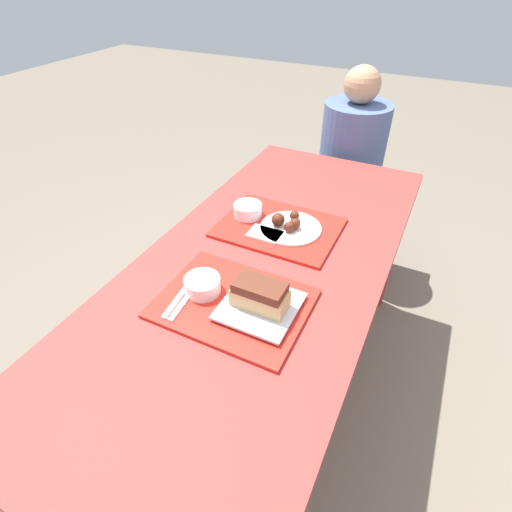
% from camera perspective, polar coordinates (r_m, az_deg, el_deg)
% --- Properties ---
extents(ground_plane, '(12.00, 12.00, 0.00)m').
position_cam_1_polar(ground_plane, '(1.91, 0.83, -18.98)').
color(ground_plane, '#706656').
extents(picnic_table, '(0.78, 1.78, 0.77)m').
position_cam_1_polar(picnic_table, '(1.39, 1.08, -3.76)').
color(picnic_table, maroon).
rests_on(picnic_table, ground_plane).
extents(picnic_bench_far, '(0.74, 0.28, 0.46)m').
position_cam_1_polar(picnic_bench_far, '(2.43, 12.38, 7.01)').
color(picnic_bench_far, maroon).
rests_on(picnic_bench_far, ground_plane).
extents(tray_near, '(0.43, 0.33, 0.01)m').
position_cam_1_polar(tray_near, '(1.17, -3.29, -6.73)').
color(tray_near, red).
rests_on(tray_near, picnic_table).
extents(tray_far, '(0.43, 0.33, 0.01)m').
position_cam_1_polar(tray_far, '(1.48, 3.28, 4.10)').
color(tray_far, red).
rests_on(tray_far, picnic_table).
extents(bowl_coleslaw_near, '(0.11, 0.11, 0.05)m').
position_cam_1_polar(bowl_coleslaw_near, '(1.19, -7.67, -4.01)').
color(bowl_coleslaw_near, white).
rests_on(bowl_coleslaw_near, tray_near).
extents(brisket_sandwich_plate, '(0.21, 0.21, 0.10)m').
position_cam_1_polar(brisket_sandwich_plate, '(1.12, 0.55, -6.25)').
color(brisket_sandwich_plate, white).
rests_on(brisket_sandwich_plate, tray_near).
extents(plastic_fork_near, '(0.03, 0.17, 0.00)m').
position_cam_1_polar(plastic_fork_near, '(1.19, -11.02, -5.91)').
color(plastic_fork_near, white).
rests_on(plastic_fork_near, tray_near).
extents(plastic_knife_near, '(0.03, 0.17, 0.00)m').
position_cam_1_polar(plastic_knife_near, '(1.18, -10.15, -6.26)').
color(plastic_knife_near, white).
rests_on(plastic_knife_near, tray_near).
extents(condiment_packet, '(0.04, 0.03, 0.01)m').
position_cam_1_polar(condiment_packet, '(1.20, -0.44, -4.62)').
color(condiment_packet, '#A59E93').
rests_on(condiment_packet, tray_near).
extents(bowl_coleslaw_far, '(0.11, 0.11, 0.05)m').
position_cam_1_polar(bowl_coleslaw_far, '(1.52, -1.18, 6.68)').
color(bowl_coleslaw_far, white).
rests_on(bowl_coleslaw_far, tray_far).
extents(wings_plate_far, '(0.22, 0.22, 0.06)m').
position_cam_1_polar(wings_plate_far, '(1.46, 4.74, 4.42)').
color(wings_plate_far, white).
rests_on(wings_plate_far, tray_far).
extents(napkin_far, '(0.12, 0.08, 0.01)m').
position_cam_1_polar(napkin_far, '(1.42, 1.30, 3.16)').
color(napkin_far, white).
rests_on(napkin_far, tray_far).
extents(person_seated_across, '(0.34, 0.34, 0.69)m').
position_cam_1_polar(person_seated_across, '(2.26, 13.68, 14.93)').
color(person_seated_across, '#4C6093').
rests_on(person_seated_across, picnic_bench_far).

